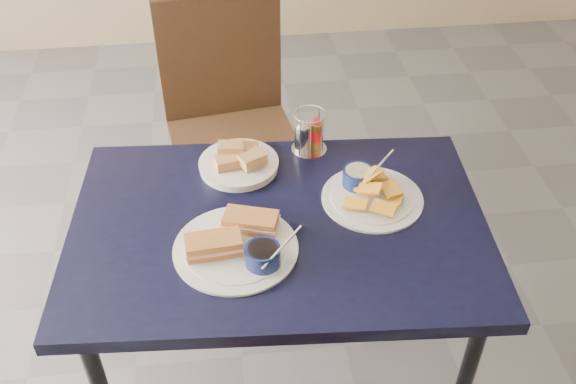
{
  "coord_description": "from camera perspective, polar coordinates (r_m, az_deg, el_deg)",
  "views": [
    {
      "loc": [
        -0.01,
        -1.39,
        1.92
      ],
      "look_at": [
        0.16,
        -0.08,
        0.82
      ],
      "focal_mm": 40.0,
      "sensor_mm": 36.0,
      "label": 1
    }
  ],
  "objects": [
    {
      "name": "plantain_plate",
      "position": [
        1.82,
        7.13,
        0.13
      ],
      "size": [
        0.29,
        0.29,
        0.12
      ],
      "color": "white",
      "rests_on": "dining_table"
    },
    {
      "name": "condiment_caddy",
      "position": [
        1.96,
        1.77,
        5.11
      ],
      "size": [
        0.11,
        0.11,
        0.14
      ],
      "color": "silver",
      "rests_on": "dining_table"
    },
    {
      "name": "ground",
      "position": [
        2.38,
        -4.11,
        -14.33
      ],
      "size": [
        6.0,
        6.0,
        0.0
      ],
      "primitive_type": "plane",
      "color": "#545459",
      "rests_on": "ground"
    },
    {
      "name": "bread_basket",
      "position": [
        1.91,
        -4.39,
        2.68
      ],
      "size": [
        0.23,
        0.23,
        0.07
      ],
      "color": "white",
      "rests_on": "dining_table"
    },
    {
      "name": "dining_table",
      "position": [
        1.78,
        -0.8,
        -4.41
      ],
      "size": [
        1.18,
        0.83,
        0.75
      ],
      "color": "black",
      "rests_on": "ground"
    },
    {
      "name": "chair_far",
      "position": [
        2.52,
        -5.04,
        7.26
      ],
      "size": [
        0.53,
        0.51,
        1.0
      ],
      "color": "#311D10",
      "rests_on": "ground"
    },
    {
      "name": "sandwich_plate",
      "position": [
        1.65,
        -4.38,
        -4.54
      ],
      "size": [
        0.33,
        0.32,
        0.12
      ],
      "color": "white",
      "rests_on": "dining_table"
    }
  ]
}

